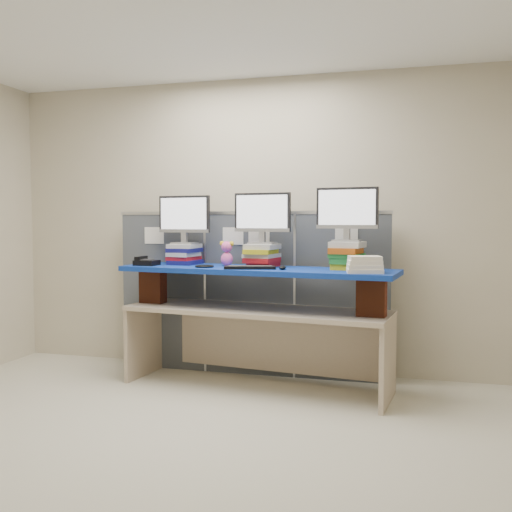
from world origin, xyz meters
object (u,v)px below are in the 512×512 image
(monitor_center, at_px, (262,215))
(desk_phone, at_px, (146,262))
(keyboard, at_px, (250,267))
(monitor_left, at_px, (184,217))
(blue_board, at_px, (256,270))
(monitor_right, at_px, (347,211))
(desk, at_px, (256,324))

(monitor_center, distance_m, desk_phone, 1.13)
(keyboard, bearing_deg, monitor_left, 140.73)
(blue_board, xyz_separation_m, monitor_right, (0.76, 0.03, 0.50))
(desk, distance_m, monitor_right, 1.23)
(desk, relative_size, blue_board, 0.98)
(blue_board, xyz_separation_m, monitor_center, (0.03, 0.12, 0.47))
(monitor_center, xyz_separation_m, desk_phone, (-1.05, -0.13, -0.42))
(monitor_right, relative_size, keyboard, 1.14)
(monitor_center, bearing_deg, desk, -95.40)
(desk, bearing_deg, blue_board, -90.09)
(desk, relative_size, desk_phone, 11.82)
(desk, relative_size, keyboard, 5.25)
(blue_board, height_order, desk_phone, desk_phone)
(desk_phone, bearing_deg, monitor_center, 9.56)
(monitor_left, height_order, monitor_center, monitor_center)
(monitor_left, relative_size, keyboard, 1.14)
(monitor_center, xyz_separation_m, monitor_right, (0.74, -0.09, 0.03))
(monitor_left, xyz_separation_m, monitor_center, (0.76, -0.09, 0.01))
(monitor_left, bearing_deg, blue_board, -8.88)
(monitor_center, relative_size, monitor_right, 1.00)
(desk_phone, bearing_deg, desk, 3.24)
(keyboard, bearing_deg, blue_board, 69.83)
(desk, xyz_separation_m, monitor_center, (0.03, 0.12, 0.94))
(monitor_left, bearing_deg, keyboard, -18.54)
(desk, bearing_deg, monitor_right, 8.91)
(desk, height_order, monitor_center, monitor_center)
(keyboard, bearing_deg, monitor_right, -2.07)
(monitor_right, height_order, desk_phone, monitor_right)
(blue_board, distance_m, monitor_center, 0.49)
(monitor_right, height_order, keyboard, monitor_right)
(keyboard, xyz_separation_m, desk_phone, (-1.00, 0.13, 0.02))
(monitor_right, distance_m, keyboard, 0.92)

